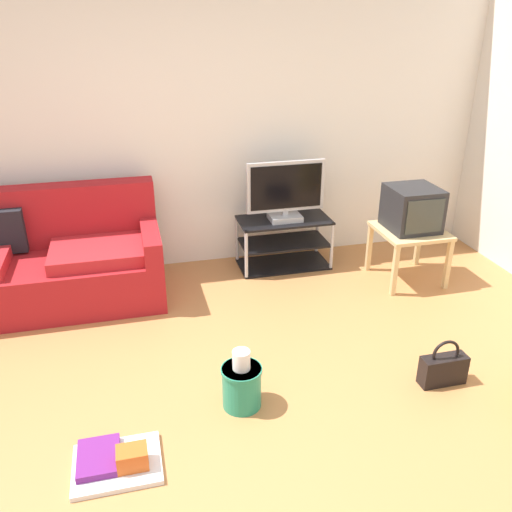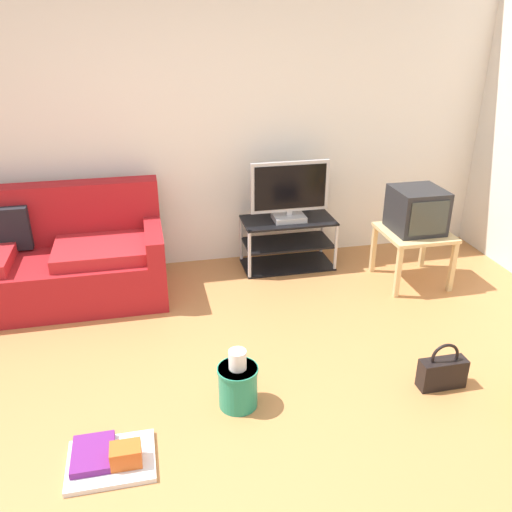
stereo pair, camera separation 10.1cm
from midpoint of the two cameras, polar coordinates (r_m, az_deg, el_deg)
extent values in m
cube|color=#B27542|center=(3.19, -5.31, -19.29)|extent=(9.00, 9.80, 0.02)
cube|color=silver|center=(4.81, -10.76, 14.12)|extent=(9.00, 0.10, 2.70)
cube|color=maroon|center=(4.70, -22.97, -2.67)|extent=(2.02, 0.82, 0.39)
cube|color=maroon|center=(4.81, -23.40, 3.78)|extent=(2.02, 0.20, 0.51)
cube|color=maroon|center=(4.50, -11.77, 1.87)|extent=(0.14, 0.82, 0.20)
cube|color=#AF2026|center=(4.47, -16.59, 0.48)|extent=(0.81, 0.57, 0.10)
cube|color=black|center=(4.76, -25.97, 2.37)|extent=(0.36, 0.13, 0.36)
cube|color=black|center=(4.91, 2.42, 3.84)|extent=(0.83, 0.42, 0.02)
cube|color=black|center=(4.99, 2.37, 1.45)|extent=(0.80, 0.41, 0.02)
cube|color=black|center=(5.08, 2.33, -0.85)|extent=(0.83, 0.42, 0.02)
cylinder|color=#B7B7BC|center=(4.73, -1.64, 0.08)|extent=(0.03, 0.03, 0.46)
cylinder|color=#B7B7BC|center=(4.94, 7.49, 1.01)|extent=(0.03, 0.03, 0.46)
cylinder|color=#B7B7BC|center=(5.08, -2.61, 1.87)|extent=(0.03, 0.03, 0.46)
cylinder|color=#B7B7BC|center=(5.28, 5.97, 2.68)|extent=(0.03, 0.03, 0.46)
cube|color=#B2B2B7|center=(4.88, 2.49, 4.13)|extent=(0.28, 0.22, 0.05)
cube|color=#B2B2B7|center=(4.86, 2.50, 4.63)|extent=(0.05, 0.04, 0.04)
cube|color=#B2B2B7|center=(4.78, 2.55, 7.40)|extent=(0.71, 0.04, 0.45)
cube|color=black|center=(4.76, 2.63, 7.32)|extent=(0.65, 0.01, 0.39)
cube|color=tan|center=(4.81, 15.50, 2.59)|extent=(0.56, 0.56, 0.03)
cube|color=tan|center=(4.60, 13.91, -1.55)|extent=(0.04, 0.04, 0.45)
cube|color=tan|center=(4.84, 19.14, -0.88)|extent=(0.04, 0.04, 0.45)
cube|color=tan|center=(5.00, 11.36, 0.88)|extent=(0.04, 0.04, 0.45)
cube|color=tan|center=(5.22, 16.32, 1.39)|extent=(0.04, 0.04, 0.45)
cube|color=#232326|center=(4.76, 15.65, 4.90)|extent=(0.41, 0.41, 0.37)
cube|color=#333833|center=(4.59, 16.89, 4.02)|extent=(0.33, 0.01, 0.29)
cube|color=black|center=(3.69, 18.48, -11.41)|extent=(0.30, 0.11, 0.20)
torus|color=black|center=(3.62, 18.75, -9.76)|extent=(0.19, 0.02, 0.19)
cylinder|color=#238466|center=(3.32, -2.42, -13.70)|extent=(0.24, 0.24, 0.27)
cylinder|color=#238466|center=(3.25, -2.46, -11.98)|extent=(0.25, 0.25, 0.02)
cylinder|color=white|center=(3.21, -2.48, -11.12)|extent=(0.11, 0.11, 0.14)
cube|color=silver|center=(3.13, -15.46, -20.56)|extent=(0.46, 0.37, 0.03)
cube|color=#CC561E|center=(3.05, -13.97, -20.07)|extent=(0.16, 0.12, 0.11)
cube|color=#661E70|center=(3.15, -17.30, -19.76)|extent=(0.22, 0.28, 0.04)
camera|label=1|loc=(0.05, -90.78, -0.36)|focal=37.68mm
camera|label=2|loc=(0.05, 89.22, 0.36)|focal=37.68mm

